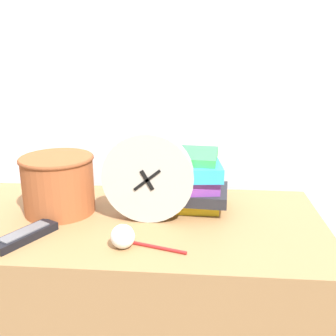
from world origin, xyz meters
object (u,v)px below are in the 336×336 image
(basket, at_px, (58,182))
(crumpled_paper_ball, at_px, (123,236))
(pen, at_px, (158,247))
(book_stack, at_px, (186,181))
(tv_remote, at_px, (25,235))
(desk_clock, at_px, (148,178))

(basket, bearing_deg, crumpled_paper_ball, -41.74)
(crumpled_paper_ball, xyz_separation_m, pen, (0.08, -0.00, -0.02))
(book_stack, height_order, basket, book_stack)
(basket, height_order, tv_remote, basket)
(pen, bearing_deg, desk_clock, 105.39)
(book_stack, height_order, pen, book_stack)
(desk_clock, height_order, book_stack, desk_clock)
(tv_remote, bearing_deg, pen, -3.43)
(desk_clock, height_order, pen, desk_clock)
(tv_remote, bearing_deg, book_stack, 31.39)
(book_stack, distance_m, basket, 0.36)
(crumpled_paper_ball, height_order, pen, crumpled_paper_ball)
(crumpled_paper_ball, distance_m, pen, 0.09)
(tv_remote, relative_size, pen, 1.26)
(crumpled_paper_ball, bearing_deg, basket, 138.26)
(desk_clock, height_order, tv_remote, desk_clock)
(book_stack, height_order, crumpled_paper_ball, book_stack)
(basket, bearing_deg, tv_remote, -98.64)
(desk_clock, relative_size, tv_remote, 1.41)
(desk_clock, height_order, basket, desk_clock)
(book_stack, bearing_deg, basket, -170.99)
(desk_clock, distance_m, book_stack, 0.14)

